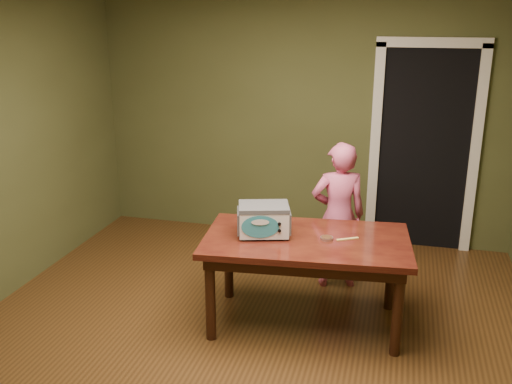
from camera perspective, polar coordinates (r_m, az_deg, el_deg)
floor at (r=4.44m, az=-1.84°, el=-15.81°), size 5.00×5.00×0.00m
room_shell at (r=3.77m, az=-2.10°, el=6.35°), size 4.52×5.02×2.61m
doorway at (r=6.48m, az=16.38°, el=4.58°), size 1.10×0.66×2.25m
dining_table at (r=4.53m, az=5.04°, el=-5.75°), size 1.68×1.05×0.75m
toy_oven at (r=4.48m, az=0.77°, el=-2.70°), size 0.47×0.38×0.26m
baking_pan at (r=4.47m, az=7.09°, el=-4.59°), size 0.10×0.10×0.02m
spatula at (r=4.50m, az=9.14°, el=-4.65°), size 0.17×0.11×0.01m
child at (r=5.21m, az=8.23°, el=-2.35°), size 0.57×0.46×1.36m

